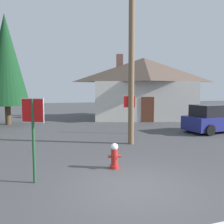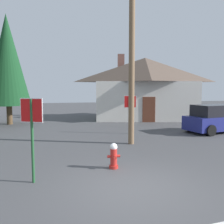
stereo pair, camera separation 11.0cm
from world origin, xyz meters
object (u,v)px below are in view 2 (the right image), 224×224
stop_sign_far (130,107)px  parked_car (216,119)px  utility_pole (132,52)px  house (145,87)px  fire_hydrant (114,156)px  pine_tree_tall_left (7,60)px  stop_sign_near (32,123)px

stop_sign_far → parked_car: bearing=-6.5°
utility_pole → house: size_ratio=0.84×
fire_hydrant → stop_sign_far: size_ratio=0.38×
fire_hydrant → house: bearing=66.0°
pine_tree_tall_left → parked_car: bearing=-25.6°
stop_sign_near → pine_tree_tall_left: pine_tree_tall_left is taller
utility_pole → pine_tree_tall_left: utility_pole is taller
fire_hydrant → house: house is taller
utility_pole → stop_sign_far: utility_pole is taller
fire_hydrant → utility_pole: (1.65, 3.43, 3.93)m
stop_sign_near → fire_hydrant: 2.92m
house → pine_tree_tall_left: bearing=-173.0°
stop_sign_near → fire_hydrant: size_ratio=2.82×
stop_sign_near → utility_pole: (4.17, 4.17, 2.65)m
stop_sign_far → house: size_ratio=0.23×
fire_hydrant → utility_pole: bearing=64.3°
stop_sign_near → utility_pole: bearing=45.0°
house → utility_pole: bearing=-113.4°
stop_sign_near → parked_car: stop_sign_near is taller
stop_sign_near → house: (8.31, 13.74, 1.06)m
stop_sign_near → parked_car: 11.97m
parked_car → stop_sign_far: bearing=173.5°
stop_sign_near → fire_hydrant: (2.52, 0.74, -1.29)m
utility_pole → pine_tree_tall_left: 10.74m
stop_sign_far → parked_car: stop_sign_far is taller
stop_sign_near → parked_car: bearing=31.1°
stop_sign_near → house: bearing=58.8°
parked_car → fire_hydrant: bearing=-144.9°
fire_hydrant → parked_car: size_ratio=0.20×
utility_pole → stop_sign_far: bearing=74.6°
fire_hydrant → utility_pole: size_ratio=0.10×
utility_pole → parked_car: size_ratio=1.92×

